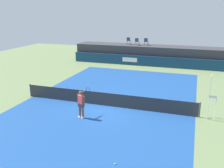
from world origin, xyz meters
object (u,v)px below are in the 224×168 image
at_px(tennis_ball, 115,164).
at_px(net_post_far, 200,110).
at_px(spectator_chair_center, 146,41).
at_px(spectator_chair_far_left, 129,40).
at_px(umpire_chair, 211,94).
at_px(tennis_player, 81,103).
at_px(net_post_near, 30,90).
at_px(spectator_chair_left, 137,41).

bearing_deg(tennis_ball, net_post_far, 61.81).
bearing_deg(spectator_chair_center, spectator_chair_far_left, 175.30).
xyz_separation_m(umpire_chair, tennis_player, (-7.52, -2.39, -0.63)).
distance_m(net_post_near, tennis_ball, 11.03).
bearing_deg(spectator_chair_far_left, spectator_chair_center, -4.70).
height_order(spectator_chair_far_left, net_post_far, spectator_chair_far_left).
xyz_separation_m(spectator_chair_left, umpire_chair, (8.12, -15.01, -1.11)).
bearing_deg(net_post_far, net_post_near, 180.00).
xyz_separation_m(spectator_chair_center, umpire_chair, (7.05, -15.31, -1.11)).
bearing_deg(net_post_far, tennis_ball, -118.19).
distance_m(spectator_chair_center, net_post_near, 16.57).
distance_m(spectator_chair_left, tennis_player, 17.50).
relative_size(spectator_chair_center, net_post_far, 0.89).
xyz_separation_m(spectator_chair_far_left, spectator_chair_left, (1.19, -0.48, 0.00)).
xyz_separation_m(umpire_chair, net_post_near, (-12.97, -0.01, -1.09)).
distance_m(spectator_chair_left, spectator_chair_center, 1.11).
xyz_separation_m(spectator_chair_left, tennis_ball, (4.10, -21.46, -2.66)).
bearing_deg(net_post_near, spectator_chair_center, 68.85).
bearing_deg(spectator_chair_far_left, tennis_ball, -76.44).
relative_size(spectator_chair_left, umpire_chair, 0.32).
distance_m(umpire_chair, tennis_ball, 7.75).
height_order(spectator_chair_far_left, spectator_chair_center, same).
relative_size(net_post_far, tennis_player, 0.56).
bearing_deg(tennis_player, net_post_far, 18.90).
bearing_deg(spectator_chair_center, spectator_chair_left, -164.72).
xyz_separation_m(tennis_player, tennis_ball, (3.50, -4.05, -0.92)).
distance_m(spectator_chair_far_left, net_post_near, 16.08).
relative_size(spectator_chair_far_left, tennis_ball, 13.06).
bearing_deg(spectator_chair_far_left, spectator_chair_left, -21.92).
height_order(net_post_near, tennis_ball, net_post_near).
relative_size(umpire_chair, net_post_far, 2.76).
distance_m(spectator_chair_far_left, tennis_player, 18.05).
distance_m(spectator_chair_left, tennis_ball, 22.00).
xyz_separation_m(net_post_far, tennis_player, (-6.95, -2.38, 0.46)).
bearing_deg(tennis_player, spectator_chair_far_left, 95.71).
relative_size(spectator_chair_center, tennis_player, 0.50).
bearing_deg(tennis_player, tennis_ball, -49.20).
bearing_deg(spectator_chair_center, tennis_player, -91.53).
relative_size(spectator_chair_left, net_post_near, 0.89).
distance_m(net_post_far, tennis_player, 7.36).
relative_size(net_post_near, tennis_player, 0.56).
bearing_deg(spectator_chair_far_left, tennis_player, -84.29).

